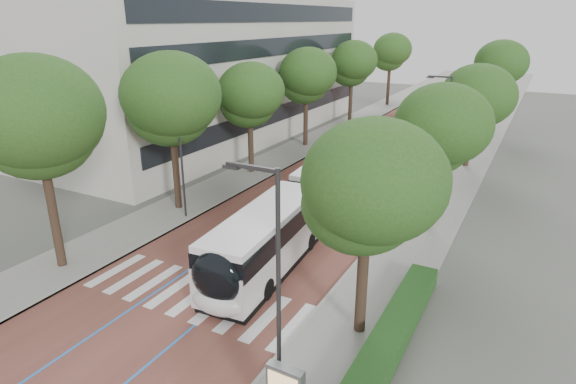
% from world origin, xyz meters
% --- Properties ---
extents(ground, '(160.00, 160.00, 0.00)m').
position_xyz_m(ground, '(0.00, 0.00, 0.00)').
color(ground, '#51544C').
rests_on(ground, ground).
extents(road, '(11.00, 140.00, 0.02)m').
position_xyz_m(road, '(0.00, 40.00, 0.01)').
color(road, brown).
rests_on(road, ground).
extents(sidewalk_left, '(4.00, 140.00, 0.12)m').
position_xyz_m(sidewalk_left, '(-7.50, 40.00, 0.06)').
color(sidewalk_left, gray).
rests_on(sidewalk_left, ground).
extents(sidewalk_right, '(4.00, 140.00, 0.12)m').
position_xyz_m(sidewalk_right, '(7.50, 40.00, 0.06)').
color(sidewalk_right, gray).
rests_on(sidewalk_right, ground).
extents(kerb_left, '(0.20, 140.00, 0.14)m').
position_xyz_m(kerb_left, '(-5.60, 40.00, 0.06)').
color(kerb_left, gray).
rests_on(kerb_left, ground).
extents(kerb_right, '(0.20, 140.00, 0.14)m').
position_xyz_m(kerb_right, '(5.60, 40.00, 0.06)').
color(kerb_right, gray).
rests_on(kerb_right, ground).
extents(zebra_crossing, '(10.55, 3.60, 0.01)m').
position_xyz_m(zebra_crossing, '(0.20, 1.00, 0.03)').
color(zebra_crossing, silver).
rests_on(zebra_crossing, ground).
extents(lane_line_left, '(0.12, 126.00, 0.01)m').
position_xyz_m(lane_line_left, '(-1.60, 40.00, 0.02)').
color(lane_line_left, blue).
rests_on(lane_line_left, road).
extents(lane_line_right, '(0.12, 126.00, 0.01)m').
position_xyz_m(lane_line_right, '(1.60, 40.00, 0.02)').
color(lane_line_right, blue).
rests_on(lane_line_right, road).
extents(office_building, '(18.11, 40.00, 14.00)m').
position_xyz_m(office_building, '(-19.47, 28.00, 7.00)').
color(office_building, '#B0ACA3').
rests_on(office_building, ground).
extents(hedge, '(1.20, 14.00, 0.80)m').
position_xyz_m(hedge, '(9.10, 0.00, 0.52)').
color(hedge, '#1A3C15').
rests_on(hedge, sidewalk_right).
extents(streetlight_near, '(1.82, 0.20, 8.00)m').
position_xyz_m(streetlight_near, '(6.62, -3.00, 4.82)').
color(streetlight_near, '#323234').
rests_on(streetlight_near, sidewalk_right).
extents(streetlight_far, '(1.82, 0.20, 8.00)m').
position_xyz_m(streetlight_far, '(6.62, 22.00, 4.82)').
color(streetlight_far, '#323234').
rests_on(streetlight_far, sidewalk_right).
extents(lamp_post_left, '(0.14, 0.14, 8.00)m').
position_xyz_m(lamp_post_left, '(-6.10, 8.00, 4.12)').
color(lamp_post_left, '#323234').
rests_on(lamp_post_left, sidewalk_left).
extents(trees_left, '(6.11, 60.68, 9.94)m').
position_xyz_m(trees_left, '(-7.50, 22.27, 6.86)').
color(trees_left, black).
rests_on(trees_left, ground).
extents(trees_right, '(5.98, 47.42, 9.26)m').
position_xyz_m(trees_right, '(7.70, 23.36, 5.96)').
color(trees_right, black).
rests_on(trees_right, ground).
extents(lead_bus, '(3.97, 18.54, 3.20)m').
position_xyz_m(lead_bus, '(1.56, 8.34, 1.63)').
color(lead_bus, black).
rests_on(lead_bus, ground).
extents(bus_queued_0, '(2.84, 12.46, 3.20)m').
position_xyz_m(bus_queued_0, '(2.26, 24.78, 1.62)').
color(bus_queued_0, silver).
rests_on(bus_queued_0, ground).
extents(bus_queued_1, '(3.10, 12.50, 3.20)m').
position_xyz_m(bus_queued_1, '(2.09, 37.76, 1.62)').
color(bus_queued_1, silver).
rests_on(bus_queued_1, ground).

